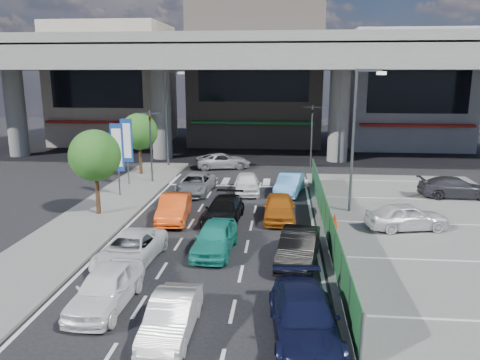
# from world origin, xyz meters

# --- Properties ---
(ground) EXTENTS (120.00, 120.00, 0.00)m
(ground) POSITION_xyz_m (0.00, 0.00, 0.00)
(ground) COLOR black
(ground) RESTS_ON ground
(parking_lot) EXTENTS (12.00, 28.00, 0.06)m
(parking_lot) POSITION_xyz_m (11.00, 2.00, 0.03)
(parking_lot) COLOR #60605D
(parking_lot) RESTS_ON ground
(sidewalk_left) EXTENTS (4.00, 30.00, 0.12)m
(sidewalk_left) POSITION_xyz_m (-7.00, 4.00, 0.06)
(sidewalk_left) COLOR #60605D
(sidewalk_left) RESTS_ON ground
(fence_run) EXTENTS (0.16, 22.00, 1.80)m
(fence_run) POSITION_xyz_m (5.30, 1.00, 0.90)
(fence_run) COLOR #1C5429
(fence_run) RESTS_ON ground
(expressway) EXTENTS (64.00, 14.00, 10.75)m
(expressway) POSITION_xyz_m (0.00, 22.00, 8.76)
(expressway) COLOR slate
(expressway) RESTS_ON ground
(building_west) EXTENTS (12.00, 10.90, 13.00)m
(building_west) POSITION_xyz_m (-16.00, 31.97, 6.49)
(building_west) COLOR gray
(building_west) RESTS_ON ground
(building_center) EXTENTS (14.00, 10.90, 15.00)m
(building_center) POSITION_xyz_m (0.00, 32.97, 7.49)
(building_center) COLOR gray
(building_center) RESTS_ON ground
(building_east) EXTENTS (12.00, 10.90, 12.00)m
(building_east) POSITION_xyz_m (16.00, 31.97, 5.99)
(building_east) COLOR gray
(building_east) RESTS_ON ground
(traffic_light_left) EXTENTS (1.60, 1.24, 5.20)m
(traffic_light_left) POSITION_xyz_m (-6.20, 12.00, 3.94)
(traffic_light_left) COLOR #595B60
(traffic_light_left) RESTS_ON ground
(traffic_light_right) EXTENTS (1.60, 1.24, 5.20)m
(traffic_light_right) POSITION_xyz_m (5.50, 19.00, 3.94)
(traffic_light_right) COLOR #595B60
(traffic_light_right) RESTS_ON ground
(street_lamp_right) EXTENTS (1.65, 0.22, 8.00)m
(street_lamp_right) POSITION_xyz_m (7.17, 6.00, 4.77)
(street_lamp_right) COLOR #595B60
(street_lamp_right) RESTS_ON ground
(street_lamp_left) EXTENTS (1.65, 0.22, 8.00)m
(street_lamp_left) POSITION_xyz_m (-6.33, 18.00, 4.77)
(street_lamp_left) COLOR #595B60
(street_lamp_left) RESTS_ON ground
(signboard_near) EXTENTS (0.80, 0.14, 4.70)m
(signboard_near) POSITION_xyz_m (-7.20, 7.99, 3.06)
(signboard_near) COLOR #595B60
(signboard_near) RESTS_ON ground
(signboard_far) EXTENTS (0.80, 0.14, 4.70)m
(signboard_far) POSITION_xyz_m (-7.60, 10.99, 3.06)
(signboard_far) COLOR #595B60
(signboard_far) RESTS_ON ground
(tree_near) EXTENTS (2.80, 2.80, 4.80)m
(tree_near) POSITION_xyz_m (-7.00, 4.00, 3.39)
(tree_near) COLOR #382314
(tree_near) RESTS_ON ground
(tree_far) EXTENTS (2.80, 2.80, 4.80)m
(tree_far) POSITION_xyz_m (-7.80, 14.50, 3.39)
(tree_far) COLOR #382314
(tree_far) RESTS_ON ground
(van_white_back_left) EXTENTS (1.79, 4.11, 1.38)m
(van_white_back_left) POSITION_xyz_m (-2.70, -6.06, 0.69)
(van_white_back_left) COLOR white
(van_white_back_left) RESTS_ON ground
(hatch_white_back_mid) EXTENTS (1.30, 3.71, 1.22)m
(hatch_white_back_mid) POSITION_xyz_m (-0.08, -7.61, 0.61)
(hatch_white_back_mid) COLOR silver
(hatch_white_back_mid) RESTS_ON ground
(minivan_navy_back) EXTENTS (2.34, 4.91, 1.38)m
(minivan_navy_back) POSITION_xyz_m (3.90, -7.38, 0.69)
(minivan_navy_back) COLOR black
(minivan_navy_back) RESTS_ON ground
(sedan_white_mid_left) EXTENTS (2.36, 4.58, 1.23)m
(sedan_white_mid_left) POSITION_xyz_m (-3.08, -2.37, 0.62)
(sedan_white_mid_left) COLOR white
(sedan_white_mid_left) RESTS_ON ground
(taxi_teal_mid) EXTENTS (1.86, 4.14, 1.38)m
(taxi_teal_mid) POSITION_xyz_m (0.25, -0.83, 0.69)
(taxi_teal_mid) COLOR teal
(taxi_teal_mid) RESTS_ON ground
(hatch_black_mid_right) EXTENTS (2.06, 4.36, 1.38)m
(hatch_black_mid_right) POSITION_xyz_m (3.89, -1.65, 0.69)
(hatch_black_mid_right) COLOR black
(hatch_black_mid_right) RESTS_ON ground
(taxi_orange_left) EXTENTS (1.83, 4.30, 1.38)m
(taxi_orange_left) POSITION_xyz_m (-2.60, 3.53, 0.69)
(taxi_orange_left) COLOR #EC4913
(taxi_orange_left) RESTS_ON ground
(sedan_black_mid) EXTENTS (2.03, 4.54, 1.29)m
(sedan_black_mid) POSITION_xyz_m (0.09, 3.48, 0.65)
(sedan_black_mid) COLOR black
(sedan_black_mid) RESTS_ON ground
(taxi_orange_right) EXTENTS (1.70, 4.08, 1.38)m
(taxi_orange_right) POSITION_xyz_m (3.02, 4.17, 0.69)
(taxi_orange_right) COLOR #B85C12
(taxi_orange_right) RESTS_ON ground
(wagon_silver_front_left) EXTENTS (2.38, 4.62, 1.25)m
(wagon_silver_front_left) POSITION_xyz_m (-2.56, 9.38, 0.62)
(wagon_silver_front_left) COLOR gray
(wagon_silver_front_left) RESTS_ON ground
(sedan_white_front_mid) EXTENTS (1.92, 4.01, 1.32)m
(sedan_white_front_mid) POSITION_xyz_m (0.84, 9.77, 0.66)
(sedan_white_front_mid) COLOR white
(sedan_white_front_mid) RESTS_ON ground
(kei_truck_front_right) EXTENTS (2.15, 4.28, 1.35)m
(kei_truck_front_right) POSITION_xyz_m (3.62, 9.72, 0.67)
(kei_truck_front_right) COLOR #5090CE
(kei_truck_front_right) RESTS_ON ground
(crossing_wagon_silver) EXTENTS (4.89, 3.12, 1.26)m
(crossing_wagon_silver) POSITION_xyz_m (-1.79, 17.72, 0.63)
(crossing_wagon_silver) COLOR #AEB1B6
(crossing_wagon_silver) RESTS_ON ground
(parked_sedan_white) EXTENTS (4.25, 2.37, 1.37)m
(parked_sedan_white) POSITION_xyz_m (9.41, 2.98, 0.74)
(parked_sedan_white) COLOR silver
(parked_sedan_white) RESTS_ON parking_lot
(parked_sedan_dgrey) EXTENTS (4.48, 1.87, 1.29)m
(parked_sedan_dgrey) POSITION_xyz_m (14.02, 9.63, 0.71)
(parked_sedan_dgrey) COLOR #2E2D33
(parked_sedan_dgrey) RESTS_ON parking_lot
(traffic_cone) EXTENTS (0.44, 0.44, 0.75)m
(traffic_cone) POSITION_xyz_m (5.85, 2.96, 0.43)
(traffic_cone) COLOR red
(traffic_cone) RESTS_ON parking_lot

